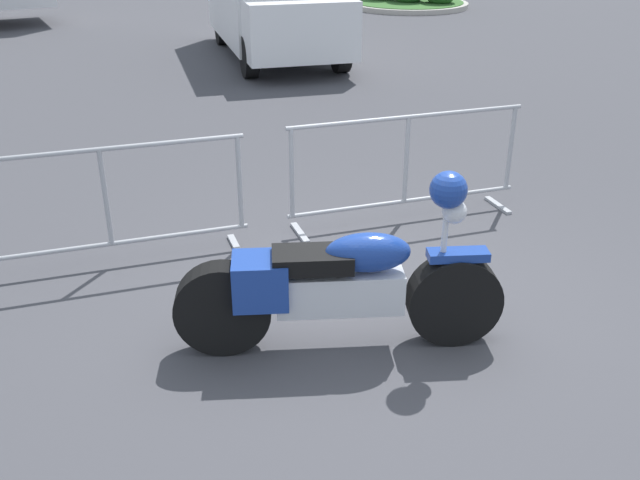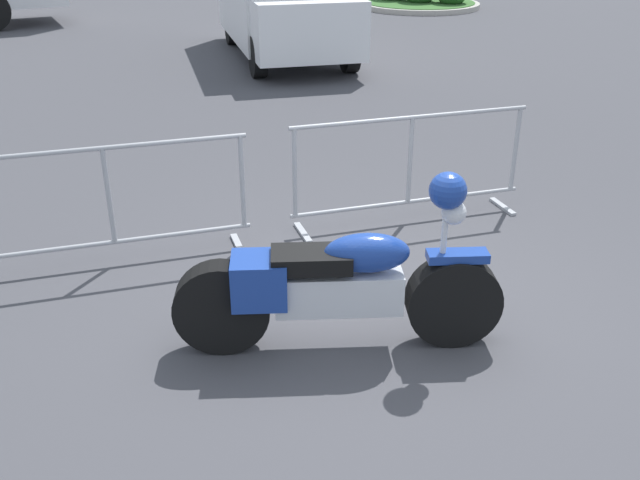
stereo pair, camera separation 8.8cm
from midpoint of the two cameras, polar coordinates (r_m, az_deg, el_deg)
ground_plane at (r=5.59m, az=5.59°, el=-5.59°), size 120.00×120.00×0.00m
motorcycle at (r=4.91m, az=2.02°, el=-3.56°), size 2.26×0.80×1.30m
crowd_barrier_near at (r=6.27m, az=-16.08°, el=2.78°), size 2.39×0.50×1.07m
crowd_barrier_far at (r=6.92m, az=7.55°, el=5.76°), size 2.39×0.50×1.07m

